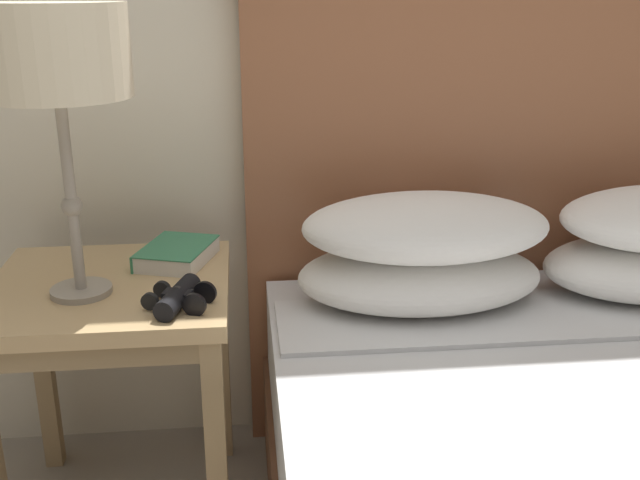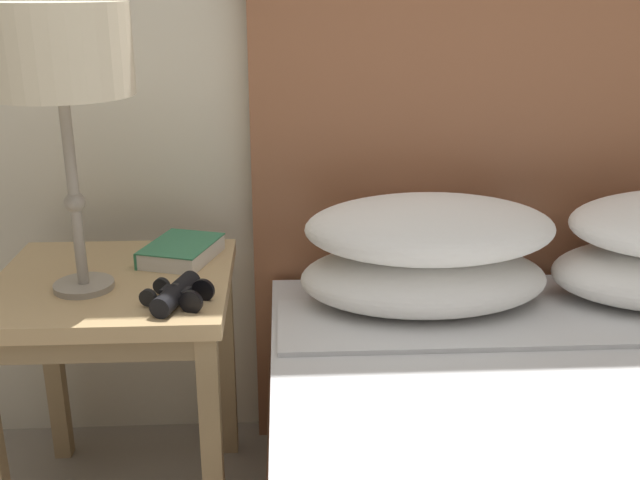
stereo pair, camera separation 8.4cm
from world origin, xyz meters
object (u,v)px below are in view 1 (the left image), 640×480
nightstand (112,319)px  book_on_nightstand (176,254)px  table_lamp (55,57)px  binoculars_pair (179,297)px

nightstand → book_on_nightstand: bearing=39.3°
table_lamp → book_on_nightstand: size_ratio=2.57×
table_lamp → book_on_nightstand: table_lamp is taller
book_on_nightstand → binoculars_pair: bearing=-84.7°
book_on_nightstand → binoculars_pair: (0.03, -0.27, 0.00)m
binoculars_pair → book_on_nightstand: bearing=95.3°
nightstand → table_lamp: bearing=-128.4°
nightstand → book_on_nightstand: book_on_nightstand is taller
nightstand → book_on_nightstand: (0.14, 0.12, 0.11)m
nightstand → binoculars_pair: 0.25m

